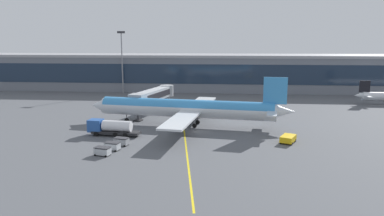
% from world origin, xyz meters
% --- Properties ---
extents(ground_plane, '(700.00, 700.00, 0.00)m').
position_xyz_m(ground_plane, '(0.00, 0.00, 0.00)').
color(ground_plane, '#515459').
extents(apron_lead_in_line, '(11.56, 79.25, 0.01)m').
position_xyz_m(apron_lead_in_line, '(-3.29, 2.00, 0.00)').
color(apron_lead_in_line, yellow).
rests_on(apron_lead_in_line, ground_plane).
extents(terminal_building, '(218.67, 21.42, 13.86)m').
position_xyz_m(terminal_building, '(-11.03, 67.62, 6.95)').
color(terminal_building, slate).
rests_on(terminal_building, ground_plane).
extents(main_airliner, '(47.82, 38.30, 11.61)m').
position_xyz_m(main_airliner, '(-2.91, 5.37, 4.02)').
color(main_airliner, silver).
rests_on(main_airliner, ground_plane).
extents(jet_bridge, '(8.40, 21.05, 6.71)m').
position_xyz_m(jet_bridge, '(-12.96, 18.22, 5.01)').
color(jet_bridge, '#B2B7BC').
rests_on(jet_bridge, ground_plane).
extents(fuel_tanker, '(10.98, 3.44, 3.25)m').
position_xyz_m(fuel_tanker, '(-17.71, -4.94, 1.75)').
color(fuel_tanker, '#232326').
rests_on(fuel_tanker, ground_plane).
extents(pushback_tug, '(3.67, 4.41, 1.40)m').
position_xyz_m(pushback_tug, '(17.91, -7.03, 0.85)').
color(pushback_tug, yellow).
rests_on(pushback_tug, ground_plane).
extents(baggage_cart_0, '(2.94, 2.15, 1.48)m').
position_xyz_m(baggage_cart_0, '(-15.02, -17.92, 0.78)').
color(baggage_cart_0, '#B2B7BC').
rests_on(baggage_cart_0, ground_plane).
extents(baggage_cart_1, '(2.94, 2.15, 1.48)m').
position_xyz_m(baggage_cart_1, '(-14.27, -14.81, 0.78)').
color(baggage_cart_1, '#B2B7BC').
rests_on(baggage_cart_1, ground_plane).
extents(baggage_cart_2, '(2.94, 2.15, 1.48)m').
position_xyz_m(baggage_cart_2, '(-13.51, -11.70, 0.78)').
color(baggage_cart_2, gray).
rests_on(baggage_cart_2, ground_plane).
extents(apron_light_mast_0, '(2.80, 0.50, 22.60)m').
position_xyz_m(apron_light_mast_0, '(-32.16, 55.66, 13.27)').
color(apron_light_mast_0, gray).
rests_on(apron_light_mast_0, ground_plane).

